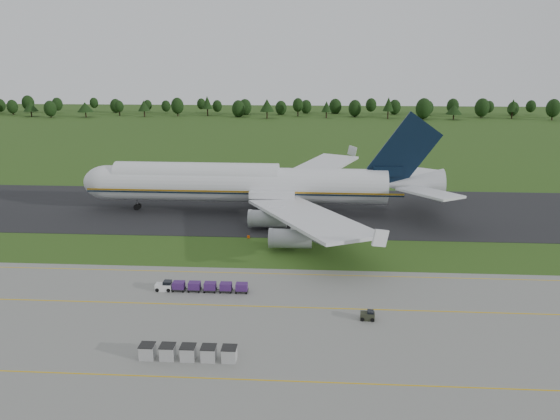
# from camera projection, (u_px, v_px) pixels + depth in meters

# --- Properties ---
(ground) EXTENTS (600.00, 600.00, 0.00)m
(ground) POSITION_uv_depth(u_px,v_px,m) (260.00, 252.00, 97.82)
(ground) COLOR #294815
(ground) RESTS_ON ground
(apron) EXTENTS (300.00, 52.00, 0.06)m
(apron) POSITION_uv_depth(u_px,v_px,m) (232.00, 350.00, 65.16)
(apron) COLOR slate
(apron) RESTS_ON ground
(taxiway) EXTENTS (300.00, 40.00, 0.08)m
(taxiway) POSITION_uv_depth(u_px,v_px,m) (272.00, 210.00, 124.69)
(taxiway) COLOR black
(taxiway) RESTS_ON ground
(apron_markings) EXTENTS (300.00, 30.20, 0.01)m
(apron_markings) POSITION_uv_depth(u_px,v_px,m) (240.00, 323.00, 71.89)
(apron_markings) COLOR gold
(apron_markings) RESTS_ON apron
(tree_line) EXTENTS (529.93, 22.41, 11.96)m
(tree_line) POSITION_uv_depth(u_px,v_px,m) (317.00, 107.00, 306.80)
(tree_line) COLOR black
(tree_line) RESTS_ON ground
(aircraft) EXTENTS (80.51, 79.04, 22.76)m
(aircraft) POSITION_uv_depth(u_px,v_px,m) (251.00, 184.00, 121.22)
(aircraft) COLOR silver
(aircraft) RESTS_ON ground
(baggage_train) EXTENTS (13.93, 1.48, 1.42)m
(baggage_train) POSITION_uv_depth(u_px,v_px,m) (200.00, 286.00, 81.27)
(baggage_train) COLOR white
(baggage_train) RESTS_ON apron
(utility_cart) EXTENTS (1.95, 1.31, 1.03)m
(utility_cart) POSITION_uv_depth(u_px,v_px,m) (367.00, 316.00, 72.58)
(utility_cart) COLOR #292C1F
(utility_cart) RESTS_ON apron
(uld_row) EXTENTS (11.33, 1.73, 1.71)m
(uld_row) POSITION_uv_depth(u_px,v_px,m) (188.00, 353.00, 62.99)
(uld_row) COLOR #A8A8A8
(uld_row) RESTS_ON apron
(edge_markers) EXTENTS (13.20, 0.30, 0.60)m
(edge_markers) POSITION_uv_depth(u_px,v_px,m) (281.00, 238.00, 104.74)
(edge_markers) COLOR #FF5108
(edge_markers) RESTS_ON ground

